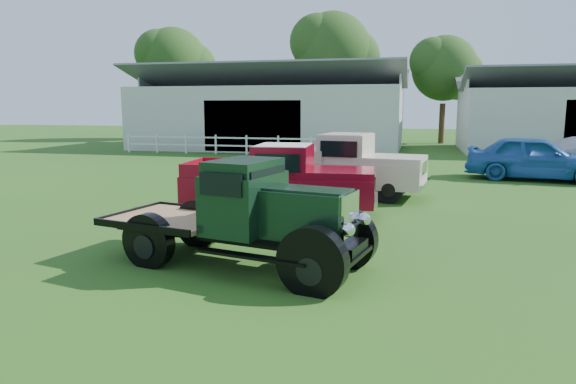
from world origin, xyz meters
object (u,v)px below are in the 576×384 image
(white_pickup, at_px, (343,165))
(vintage_flatbed, at_px, (240,213))
(misc_car_blue, at_px, (536,158))
(red_pickup, at_px, (280,179))

(white_pickup, bearing_deg, vintage_flatbed, -87.94)
(white_pickup, bearing_deg, misc_car_blue, 45.19)
(vintage_flatbed, distance_m, misc_car_blue, 15.59)
(vintage_flatbed, height_order, white_pickup, white_pickup)
(misc_car_blue, bearing_deg, red_pickup, 147.00)
(white_pickup, distance_m, misc_car_blue, 8.86)
(red_pickup, distance_m, misc_car_blue, 12.11)
(vintage_flatbed, height_order, red_pickup, vintage_flatbed)
(vintage_flatbed, distance_m, white_pickup, 8.12)
(red_pickup, distance_m, white_pickup, 3.66)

